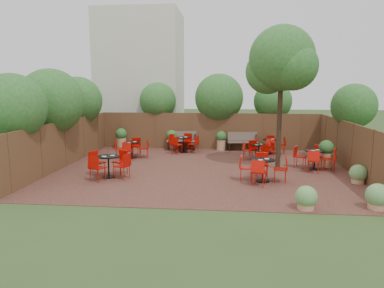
# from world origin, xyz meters

# --- Properties ---
(ground) EXTENTS (80.00, 80.00, 0.00)m
(ground) POSITION_xyz_m (0.00, 0.00, 0.00)
(ground) COLOR #354F23
(ground) RESTS_ON ground
(courtyard_paving) EXTENTS (12.00, 10.00, 0.02)m
(courtyard_paving) POSITION_xyz_m (0.00, 0.00, 0.01)
(courtyard_paving) COLOR #331814
(courtyard_paving) RESTS_ON ground
(fence_back) EXTENTS (12.00, 0.08, 2.00)m
(fence_back) POSITION_xyz_m (0.00, 5.00, 1.00)
(fence_back) COLOR brown
(fence_back) RESTS_ON ground
(fence_left) EXTENTS (0.08, 10.00, 2.00)m
(fence_left) POSITION_xyz_m (-6.00, 0.00, 1.00)
(fence_left) COLOR brown
(fence_left) RESTS_ON ground
(fence_right) EXTENTS (0.08, 10.00, 2.00)m
(fence_right) POSITION_xyz_m (6.00, 0.00, 1.00)
(fence_right) COLOR brown
(fence_right) RESTS_ON ground
(neighbour_building) EXTENTS (5.00, 4.00, 8.00)m
(neighbour_building) POSITION_xyz_m (-4.50, 8.00, 4.00)
(neighbour_building) COLOR beige
(neighbour_building) RESTS_ON ground
(overhang_foliage) EXTENTS (15.50, 10.66, 2.76)m
(overhang_foliage) POSITION_xyz_m (-2.71, 2.52, 2.74)
(overhang_foliage) COLOR #255D1E
(overhang_foliage) RESTS_ON ground
(courtyard_tree) EXTENTS (2.79, 2.69, 5.89)m
(courtyard_tree) POSITION_xyz_m (3.13, 0.45, 4.39)
(courtyard_tree) COLOR black
(courtyard_tree) RESTS_ON courtyard_paving
(park_bench_left) EXTENTS (1.67, 0.72, 1.00)m
(park_bench_left) POSITION_xyz_m (-1.50, 4.63, 0.54)
(park_bench_left) COLOR brown
(park_bench_left) RESTS_ON courtyard_paving
(park_bench_right) EXTENTS (1.66, 0.72, 1.00)m
(park_bench_right) POSITION_xyz_m (1.82, 4.63, 0.53)
(park_bench_right) COLOR brown
(park_bench_right) RESTS_ON courtyard_paving
(bistro_tables) EXTENTS (9.87, 7.26, 0.96)m
(bistro_tables) POSITION_xyz_m (0.49, 1.03, 0.48)
(bistro_tables) COLOR black
(bistro_tables) RESTS_ON courtyard_paving
(planters) EXTENTS (10.73, 4.34, 1.16)m
(planters) POSITION_xyz_m (-0.11, 3.55, 0.62)
(planters) COLOR tan
(planters) RESTS_ON courtyard_paving
(low_shrubs) EXTENTS (3.08, 3.65, 0.73)m
(low_shrubs) POSITION_xyz_m (4.77, -3.66, 0.36)
(low_shrubs) COLOR tan
(low_shrubs) RESTS_ON courtyard_paving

